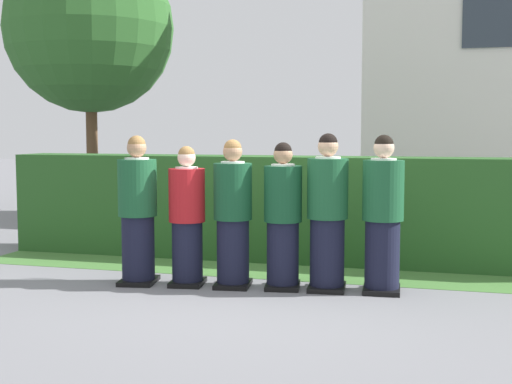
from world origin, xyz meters
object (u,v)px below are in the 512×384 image
student_in_red_blazer (187,219)px  student_front_row_4 (327,216)px  student_front_row_5 (383,218)px  student_front_row_2 (233,217)px  student_front_row_3 (283,219)px  student_front_row_0 (138,213)px

student_in_red_blazer → student_front_row_4: student_front_row_4 is taller
student_front_row_5 → student_front_row_2: bearing=-173.9°
student_front_row_3 → student_front_row_4: 0.48m
student_front_row_2 → student_front_row_5: bearing=6.1°
student_front_row_0 → student_in_red_blazer: student_front_row_0 is taller
student_front_row_2 → student_front_row_4: bearing=6.8°
student_in_red_blazer → student_front_row_5: (2.12, 0.23, 0.06)m
student_front_row_2 → student_front_row_4: (1.02, 0.12, 0.03)m
student_front_row_3 → student_in_red_blazer: bearing=-173.1°
student_front_row_4 → student_in_red_blazer: bearing=-173.4°
student_in_red_blazer → student_front_row_5: 2.13m
student_in_red_blazer → student_front_row_2: student_front_row_2 is taller
student_in_red_blazer → student_front_row_3: (1.06, 0.13, 0.02)m
student_front_row_0 → student_front_row_2: size_ratio=1.03×
student_front_row_3 → student_front_row_5: size_ratio=0.95×
student_front_row_0 → student_front_row_2: 1.08m
student_front_row_2 → student_front_row_4: student_front_row_4 is taller
student_front_row_0 → student_front_row_4: (2.10, 0.25, 0.01)m
student_in_red_blazer → student_front_row_3: student_front_row_3 is taller
student_front_row_0 → student_in_red_blazer: (0.56, 0.07, -0.06)m
student_in_red_blazer → student_front_row_2: 0.52m
student_front_row_0 → student_front_row_2: (1.08, 0.12, -0.02)m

